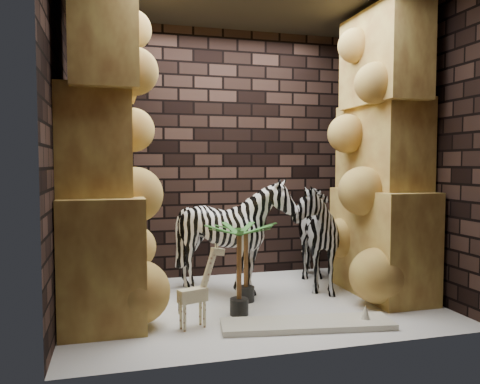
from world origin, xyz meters
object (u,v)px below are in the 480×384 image
object	(u,v)px
palm_back	(239,269)
surfboard	(307,324)
zebra_right	(308,226)
zebra_left	(233,242)
giraffe_toy	(193,286)
palm_front	(246,261)

from	to	relation	value
palm_back	surfboard	bearing A→B (deg)	-44.13
zebra_right	zebra_left	xyz separation A→B (m)	(-0.89, -0.13, -0.13)
zebra_right	giraffe_toy	world-z (taller)	zebra_right
giraffe_toy	surfboard	world-z (taller)	giraffe_toy
zebra_right	giraffe_toy	size ratio (longest dim) A/B	1.93
giraffe_toy	palm_back	bearing A→B (deg)	8.98
palm_front	giraffe_toy	bearing A→B (deg)	-135.75
zebra_right	palm_back	size ratio (longest dim) A/B	1.63
zebra_right	palm_front	bearing A→B (deg)	-145.23
zebra_left	palm_front	size ratio (longest dim) A/B	1.52
zebra_left	giraffe_toy	bearing A→B (deg)	-130.01
surfboard	zebra_left	bearing A→B (deg)	116.78
palm_back	giraffe_toy	bearing A→B (deg)	-153.17
zebra_right	giraffe_toy	bearing A→B (deg)	-135.60
giraffe_toy	palm_back	distance (m)	0.53
palm_back	surfboard	xyz separation A→B (m)	(0.47, -0.46, -0.40)
zebra_right	surfboard	xyz separation A→B (m)	(-0.53, -1.23, -0.66)
zebra_right	palm_front	size ratio (longest dim) A/B	1.70
giraffe_toy	palm_front	bearing A→B (deg)	26.40
zebra_right	zebra_left	distance (m)	0.91
palm_back	surfboard	world-z (taller)	palm_back
giraffe_toy	palm_back	size ratio (longest dim) A/B	0.85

